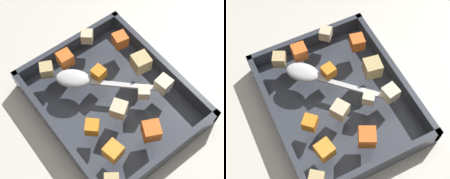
% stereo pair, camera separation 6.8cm
% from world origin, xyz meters
% --- Properties ---
extents(ground_plane, '(4.00, 4.00, 0.00)m').
position_xyz_m(ground_plane, '(0.00, 0.00, 0.00)').
color(ground_plane, beige).
extents(baking_dish, '(0.33, 0.28, 0.05)m').
position_xyz_m(baking_dish, '(-0.01, 0.00, 0.02)').
color(baking_dish, '#333842').
rests_on(baking_dish, ground_plane).
extents(carrot_chunk_mid_left, '(0.03, 0.03, 0.03)m').
position_xyz_m(carrot_chunk_mid_left, '(0.10, 0.03, 0.07)').
color(carrot_chunk_mid_left, orange).
rests_on(carrot_chunk_mid_left, baking_dish).
extents(carrot_chunk_heap_top, '(0.04, 0.04, 0.03)m').
position_xyz_m(carrot_chunk_heap_top, '(-0.12, 0.08, 0.07)').
color(carrot_chunk_heap_top, orange).
rests_on(carrot_chunk_heap_top, baking_dish).
extents(carrot_chunk_corner_nw, '(0.04, 0.04, 0.03)m').
position_xyz_m(carrot_chunk_corner_nw, '(-0.05, 0.08, 0.07)').
color(carrot_chunk_corner_nw, orange).
rests_on(carrot_chunk_corner_nw, baking_dish).
extents(carrot_chunk_corner_sw, '(0.04, 0.04, 0.03)m').
position_xyz_m(carrot_chunk_corner_sw, '(-0.13, -0.00, 0.07)').
color(carrot_chunk_corner_sw, orange).
rests_on(carrot_chunk_corner_sw, baking_dish).
extents(carrot_chunk_near_left, '(0.03, 0.03, 0.03)m').
position_xyz_m(carrot_chunk_near_left, '(0.07, -0.09, 0.07)').
color(carrot_chunk_near_left, orange).
rests_on(carrot_chunk_near_left, baking_dish).
extents(carrot_chunk_corner_ne, '(0.03, 0.03, 0.02)m').
position_xyz_m(carrot_chunk_corner_ne, '(0.03, -0.00, 0.07)').
color(carrot_chunk_corner_ne, orange).
rests_on(carrot_chunk_corner_ne, baking_dish).
extents(potato_chunk_near_right, '(0.03, 0.03, 0.02)m').
position_xyz_m(potato_chunk_near_right, '(0.13, -0.04, 0.07)').
color(potato_chunk_near_right, beige).
rests_on(potato_chunk_near_right, baking_dish).
extents(potato_chunk_center, '(0.03, 0.03, 0.02)m').
position_xyz_m(potato_chunk_center, '(-0.06, -0.04, 0.07)').
color(potato_chunk_center, beige).
rests_on(potato_chunk_center, baking_dish).
extents(potato_chunk_far_left, '(0.04, 0.04, 0.03)m').
position_xyz_m(potato_chunk_far_left, '(-0.06, 0.02, 0.07)').
color(potato_chunk_far_left, beige).
rests_on(potato_chunk_far_left, baking_dish).
extents(potato_chunk_rim_edge, '(0.04, 0.04, 0.03)m').
position_xyz_m(potato_chunk_rim_edge, '(0.00, -0.08, 0.07)').
color(potato_chunk_rim_edge, tan).
rests_on(potato_chunk_rim_edge, baking_dish).
extents(potato_chunk_heap_side, '(0.03, 0.03, 0.03)m').
position_xyz_m(potato_chunk_heap_side, '(0.11, 0.08, 0.07)').
color(potato_chunk_heap_side, tan).
rests_on(potato_chunk_heap_side, baking_dish).
extents(potato_chunk_near_spoon, '(0.03, 0.03, 0.03)m').
position_xyz_m(potato_chunk_near_spoon, '(-0.07, -0.09, 0.07)').
color(potato_chunk_near_spoon, beige).
rests_on(potato_chunk_near_spoon, baking_dish).
extents(serving_spoon, '(0.18, 0.18, 0.02)m').
position_xyz_m(serving_spoon, '(0.05, 0.04, 0.06)').
color(serving_spoon, silver).
rests_on(serving_spoon, baking_dish).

